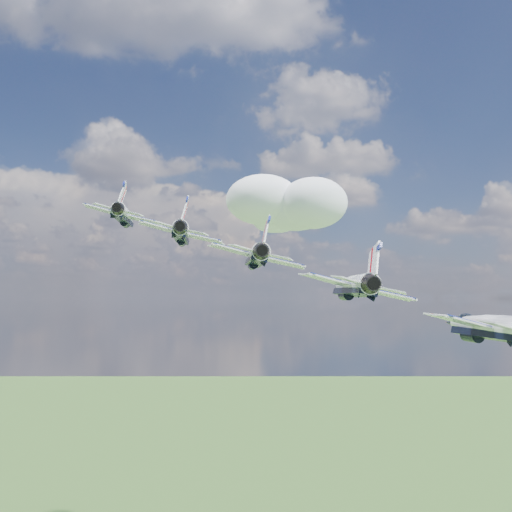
{
  "coord_description": "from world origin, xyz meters",
  "views": [
    {
      "loc": [
        -18.45,
        -79.13,
        136.19
      ],
      "look_at": [
        -16.94,
        -14.64,
        141.02
      ],
      "focal_mm": 40.0,
      "sensor_mm": 36.0,
      "label": 1
    }
  ],
  "objects_px": {
    "jet_0": "(125,216)",
    "jet_2": "(256,256)",
    "jet_3": "(352,286)",
    "jet_1": "(183,233)",
    "jet_4": "(483,326)"
  },
  "relations": [
    {
      "from": "jet_0",
      "to": "jet_2",
      "type": "height_order",
      "value": "jet_0"
    },
    {
      "from": "jet_3",
      "to": "jet_0",
      "type": "bearing_deg",
      "value": 133.42
    },
    {
      "from": "jet_1",
      "to": "jet_4",
      "type": "height_order",
      "value": "jet_1"
    },
    {
      "from": "jet_2",
      "to": "jet_3",
      "type": "distance_m",
      "value": 13.15
    },
    {
      "from": "jet_2",
      "to": "jet_3",
      "type": "xyz_separation_m",
      "value": [
        9.25,
        -8.65,
        -3.55
      ]
    },
    {
      "from": "jet_3",
      "to": "jet_4",
      "type": "xyz_separation_m",
      "value": [
        9.25,
        -8.65,
        -3.55
      ]
    },
    {
      "from": "jet_0",
      "to": "jet_2",
      "type": "xyz_separation_m",
      "value": [
        18.5,
        -17.31,
        -7.09
      ]
    },
    {
      "from": "jet_0",
      "to": "jet_2",
      "type": "bearing_deg",
      "value": -46.58
    },
    {
      "from": "jet_0",
      "to": "jet_1",
      "type": "height_order",
      "value": "jet_0"
    },
    {
      "from": "jet_2",
      "to": "jet_1",
      "type": "bearing_deg",
      "value": 133.42
    },
    {
      "from": "jet_4",
      "to": "jet_0",
      "type": "bearing_deg",
      "value": 133.42
    },
    {
      "from": "jet_0",
      "to": "jet_4",
      "type": "relative_size",
      "value": 1.0
    },
    {
      "from": "jet_1",
      "to": "jet_3",
      "type": "distance_m",
      "value": 26.31
    },
    {
      "from": "jet_3",
      "to": "jet_4",
      "type": "height_order",
      "value": "jet_3"
    },
    {
      "from": "jet_1",
      "to": "jet_4",
      "type": "bearing_deg",
      "value": -46.58
    }
  ]
}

